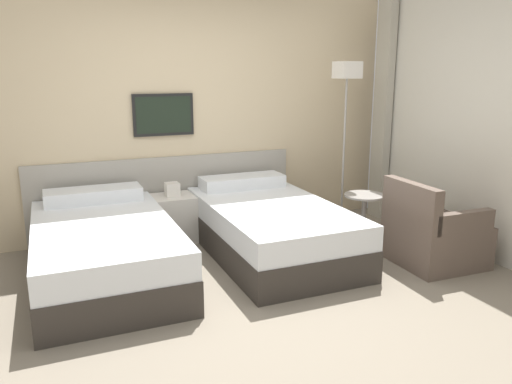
# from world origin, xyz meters

# --- Properties ---
(ground_plane) EXTENTS (16.00, 16.00, 0.00)m
(ground_plane) POSITION_xyz_m (0.00, 0.00, 0.00)
(ground_plane) COLOR slate
(wall_headboard) EXTENTS (10.00, 0.10, 2.70)m
(wall_headboard) POSITION_xyz_m (-0.02, 1.94, 1.30)
(wall_headboard) COLOR #C6B28E
(wall_headboard) RESTS_ON ground_plane
(bed_near_door) EXTENTS (1.14, 2.02, 0.64)m
(bed_near_door) POSITION_xyz_m (-1.06, 0.88, 0.26)
(bed_near_door) COLOR #332D28
(bed_near_door) RESTS_ON ground_plane
(bed_near_window) EXTENTS (1.14, 2.02, 0.64)m
(bed_near_window) POSITION_xyz_m (0.51, 0.88, 0.26)
(bed_near_window) COLOR #332D28
(bed_near_window) RESTS_ON ground_plane
(nightstand) EXTENTS (0.44, 0.41, 0.63)m
(nightstand) POSITION_xyz_m (-0.28, 1.63, 0.25)
(nightstand) COLOR beige
(nightstand) RESTS_ON ground_plane
(floor_lamp) EXTENTS (0.24, 0.24, 1.86)m
(floor_lamp) POSITION_xyz_m (1.65, 1.39, 1.55)
(floor_lamp) COLOR #9E9993
(floor_lamp) RESTS_ON ground_plane
(side_table) EXTENTS (0.41, 0.41, 0.53)m
(side_table) POSITION_xyz_m (1.51, 0.75, 0.37)
(side_table) COLOR gray
(side_table) RESTS_ON ground_plane
(armchair) EXTENTS (0.75, 0.74, 0.80)m
(armchair) POSITION_xyz_m (1.80, 0.05, 0.27)
(armchair) COLOR brown
(armchair) RESTS_ON ground_plane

